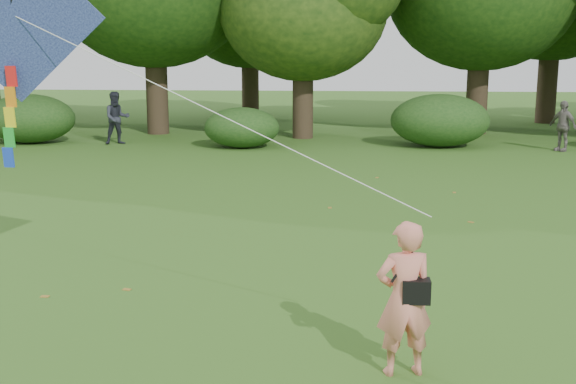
# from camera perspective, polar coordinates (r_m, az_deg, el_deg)

# --- Properties ---
(ground) EXTENTS (100.00, 100.00, 0.00)m
(ground) POSITION_cam_1_polar(r_m,az_deg,el_deg) (8.81, 7.20, -12.36)
(ground) COLOR #265114
(ground) RESTS_ON ground
(man_kite_flyer) EXTENTS (0.71, 0.54, 1.73)m
(man_kite_flyer) POSITION_cam_1_polar(r_m,az_deg,el_deg) (7.97, 9.16, -8.33)
(man_kite_flyer) COLOR #E7816D
(man_kite_flyer) RESTS_ON ground
(bystander_left) EXTENTS (1.16, 1.06, 1.92)m
(bystander_left) POSITION_cam_1_polar(r_m,az_deg,el_deg) (27.13, -13.37, 5.71)
(bystander_left) COLOR #292B37
(bystander_left) RESTS_ON ground
(bystander_right) EXTENTS (0.95, 1.06, 1.72)m
(bystander_right) POSITION_cam_1_polar(r_m,az_deg,el_deg) (26.37, 20.87, 4.90)
(bystander_right) COLOR slate
(bystander_right) RESTS_ON ground
(crossbody_bag) EXTENTS (0.43, 0.20, 0.70)m
(crossbody_bag) POSITION_cam_1_polar(r_m,az_deg,el_deg) (7.92, 10.06, -7.62)
(crossbody_bag) COLOR black
(crossbody_bag) RESTS_ON ground
(flying_kite) EXTENTS (6.12, 1.85, 3.22)m
(flying_kite) POSITION_cam_1_polar(r_m,az_deg,el_deg) (9.81, -20.77, 12.58)
(flying_kite) COLOR #2553A1
(flying_kite) RESTS_ON ground
(shrub_band) EXTENTS (39.15, 3.22, 1.88)m
(shrub_band) POSITION_cam_1_polar(r_m,az_deg,el_deg) (25.80, 3.73, 5.48)
(shrub_band) COLOR #264919
(shrub_band) RESTS_ON ground
(fallen_leaves) EXTENTS (8.51, 15.53, 0.01)m
(fallen_leaves) POSITION_cam_1_polar(r_m,az_deg,el_deg) (11.65, 5.24, -6.27)
(fallen_leaves) COLOR olive
(fallen_leaves) RESTS_ON ground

